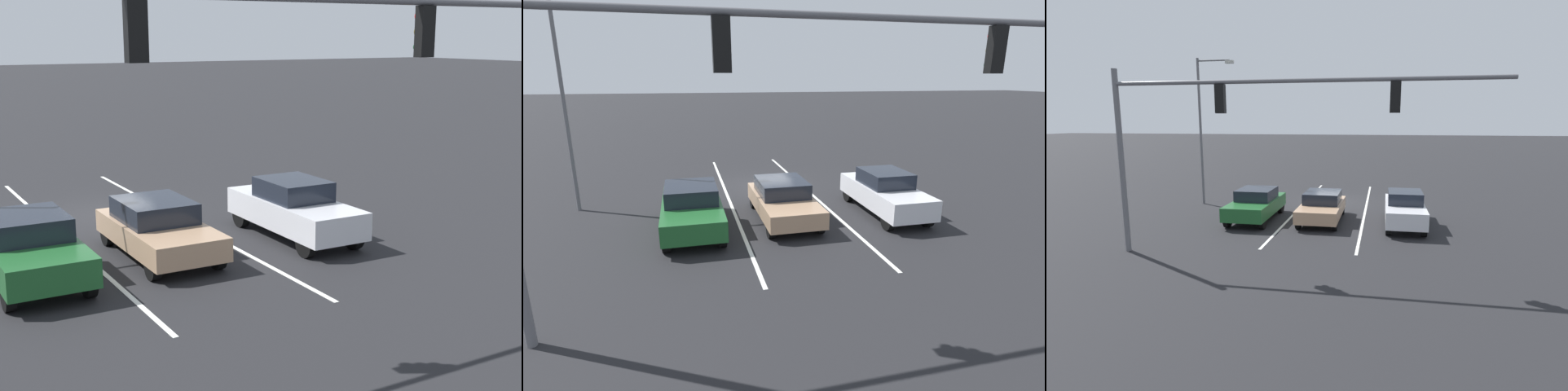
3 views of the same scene
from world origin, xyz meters
The scene contains 8 objects.
ground_plane centered at (0.00, 0.00, 0.00)m, with size 240.00×240.00×0.00m, color black.
lane_stripe_left_divider centered at (-1.82, 1.90, 0.01)m, with size 0.12×15.80×0.01m, color silver.
lane_stripe_center_divider centered at (1.82, 1.90, 0.01)m, with size 0.12×15.80×0.01m, color silver.
car_tan_midlane_front centered at (0.17, 4.87, 0.73)m, with size 1.90×4.35×1.41m.
car_silver_leftlane_front centered at (-3.72, 5.11, 0.82)m, with size 1.73×4.63×1.62m.
car_darkgreen_rightlane_front centered at (3.39, 5.18, 0.79)m, with size 1.91×4.56×1.52m.
traffic_signal_gantry centered at (2.49, 10.79, 4.88)m, with size 13.15×0.37×6.58m.
street_lamp_right_shoulder centered at (7.38, 2.02, 4.75)m, with size 2.15×0.24×8.22m.
Camera 3 is at (-2.65, 23.94, 4.80)m, focal length 28.00 mm.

